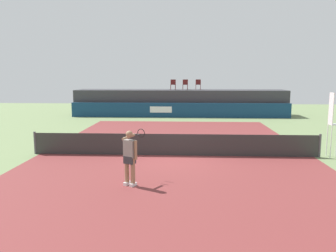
% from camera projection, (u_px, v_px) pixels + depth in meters
% --- Properties ---
extents(ground_plane, '(48.00, 48.00, 0.00)m').
position_uv_depth(ground_plane, '(176.00, 142.00, 18.03)').
color(ground_plane, '#6B7F51').
extents(court_inner, '(12.00, 22.00, 0.00)m').
position_uv_depth(court_inner, '(174.00, 155.00, 15.06)').
color(court_inner, maroon).
rests_on(court_inner, ground).
extents(sponsor_wall, '(18.00, 0.22, 1.20)m').
position_uv_depth(sponsor_wall, '(180.00, 110.00, 28.31)').
color(sponsor_wall, navy).
rests_on(sponsor_wall, ground).
extents(spectator_platform, '(18.00, 2.80, 2.20)m').
position_uv_depth(spectator_platform, '(180.00, 102.00, 30.02)').
color(spectator_platform, '#38383D').
rests_on(spectator_platform, ground).
extents(spectator_chair_far_left, '(0.47, 0.47, 0.89)m').
position_uv_depth(spectator_chair_far_left, '(173.00, 84.00, 29.55)').
color(spectator_chair_far_left, '#561919').
rests_on(spectator_chair_far_left, spectator_platform).
extents(spectator_chair_left, '(0.46, 0.46, 0.89)m').
position_uv_depth(spectator_chair_left, '(185.00, 84.00, 29.50)').
color(spectator_chair_left, '#561919').
rests_on(spectator_chair_left, spectator_platform).
extents(spectator_chair_center, '(0.45, 0.45, 0.89)m').
position_uv_depth(spectator_chair_center, '(198.00, 84.00, 29.71)').
color(spectator_chair_center, '#561919').
rests_on(spectator_chair_center, spectator_platform).
extents(umpire_chair, '(0.44, 0.44, 2.76)m').
position_uv_depth(umpire_chair, '(333.00, 120.00, 14.49)').
color(umpire_chair, white).
rests_on(umpire_chair, ground).
extents(tennis_net, '(12.40, 0.02, 0.95)m').
position_uv_depth(tennis_net, '(174.00, 145.00, 15.00)').
color(tennis_net, '#2D2D2D').
rests_on(tennis_net, ground).
extents(net_post_near, '(0.10, 0.10, 1.00)m').
position_uv_depth(net_post_near, '(35.00, 143.00, 15.30)').
color(net_post_near, '#4C4C51').
rests_on(net_post_near, ground).
extents(net_post_far, '(0.10, 0.10, 1.00)m').
position_uv_depth(net_post_far, '(320.00, 146.00, 14.68)').
color(net_post_far, '#4C4C51').
rests_on(net_post_far, ground).
extents(tennis_player, '(0.65, 1.26, 1.77)m').
position_uv_depth(tennis_player, '(130.00, 156.00, 10.87)').
color(tennis_player, white).
rests_on(tennis_player, court_inner).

